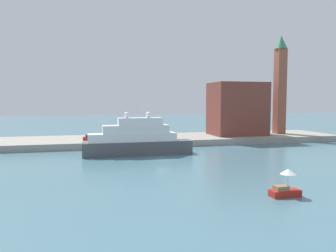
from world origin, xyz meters
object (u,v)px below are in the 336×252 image
object	(u,v)px
large_yacht	(137,140)
small_motorboat	(285,186)
person_figure	(110,138)
harbor_building	(237,109)
mooring_bollard	(140,140)
parked_car	(92,138)
bell_tower	(280,81)

from	to	relation	value
large_yacht	small_motorboat	bearing A→B (deg)	-69.97
person_figure	harbor_building	bearing A→B (deg)	9.61
harbor_building	small_motorboat	bearing A→B (deg)	-109.84
small_motorboat	person_figure	bearing A→B (deg)	109.98
person_figure	mooring_bollard	xyz separation A→B (m)	(7.10, -1.54, -0.47)
parked_car	person_figure	distance (m)	5.24
parked_car	mooring_bollard	size ratio (longest dim) A/B	6.66
small_motorboat	harbor_building	bearing A→B (deg)	70.16
harbor_building	person_figure	xyz separation A→B (m)	(-36.27, -6.14, -6.63)
large_yacht	parked_car	world-z (taller)	large_yacht
person_figure	mooring_bollard	distance (m)	7.28
harbor_building	bell_tower	world-z (taller)	bell_tower
harbor_building	parked_car	distance (m)	41.41
mooring_bollard	person_figure	bearing A→B (deg)	167.76
harbor_building	parked_car	bearing A→B (deg)	-175.28
large_yacht	person_figure	world-z (taller)	large_yacht
small_motorboat	harbor_building	xyz separation A→B (m)	(19.18, 53.14, 7.78)
small_motorboat	mooring_bollard	size ratio (longest dim) A/B	5.58
large_yacht	parked_car	size ratio (longest dim) A/B	5.28
bell_tower	parked_car	bearing A→B (deg)	-175.84
harbor_building	parked_car	world-z (taller)	harbor_building
harbor_building	mooring_bollard	size ratio (longest dim) A/B	22.93
parked_car	mooring_bollard	bearing A→B (deg)	-20.52
bell_tower	mooring_bollard	size ratio (longest dim) A/B	44.45
large_yacht	person_figure	bearing A→B (deg)	109.84
small_motorboat	bell_tower	bearing A→B (deg)	58.37
bell_tower	mooring_bollard	xyz separation A→B (m)	(-43.09, -8.29, -15.12)
large_yacht	parked_car	distance (m)	17.69
large_yacht	parked_car	xyz separation A→B (m)	(-8.93, 15.24, -0.91)
parked_car	mooring_bollard	world-z (taller)	parked_car
harbor_building	parked_car	size ratio (longest dim) A/B	3.44
harbor_building	mooring_bollard	world-z (taller)	harbor_building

